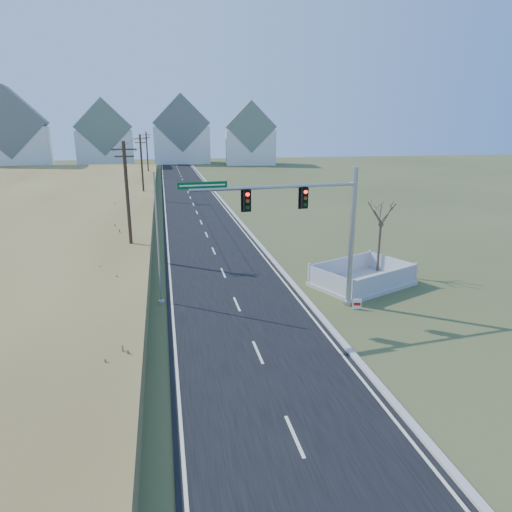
% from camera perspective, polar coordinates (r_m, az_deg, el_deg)
% --- Properties ---
extents(ground, '(260.00, 260.00, 0.00)m').
position_cam_1_polar(ground, '(23.13, -0.80, -9.79)').
color(ground, '#464C24').
rests_on(ground, ground).
extents(road, '(8.00, 180.00, 0.06)m').
position_cam_1_polar(road, '(71.29, -8.41, 7.68)').
color(road, black).
rests_on(road, ground).
extents(curb, '(0.30, 180.00, 0.18)m').
position_cam_1_polar(curb, '(71.63, -5.07, 7.87)').
color(curb, '#B2AFA8').
rests_on(curb, ground).
extents(utility_pole_near, '(1.80, 0.26, 9.00)m').
position_cam_1_polar(utility_pole_near, '(35.98, -15.74, 6.77)').
color(utility_pole_near, '#422D1E').
rests_on(utility_pole_near, ground).
extents(utility_pole_mid, '(1.80, 0.26, 9.00)m').
position_cam_1_polar(utility_pole_mid, '(65.75, -14.07, 10.78)').
color(utility_pole_mid, '#422D1E').
rests_on(utility_pole_mid, ground).
extents(utility_pole_far, '(1.80, 0.26, 9.00)m').
position_cam_1_polar(utility_pole_far, '(95.67, -13.43, 12.29)').
color(utility_pole_far, '#422D1E').
rests_on(utility_pole_far, ground).
extents(condo_nw, '(17.69, 13.38, 19.05)m').
position_cam_1_polar(condo_nw, '(125.25, -28.16, 13.03)').
color(condo_nw, silver).
rests_on(condo_nw, ground).
extents(condo_nnw, '(14.93, 11.17, 17.03)m').
position_cam_1_polar(condo_nnw, '(129.29, -18.38, 13.76)').
color(condo_nnw, silver).
rests_on(condo_nnw, ground).
extents(condo_n, '(15.27, 10.20, 18.54)m').
position_cam_1_polar(condo_n, '(132.63, -9.33, 14.67)').
color(condo_n, silver).
rests_on(condo_n, ground).
extents(condo_ne, '(14.12, 10.51, 16.52)m').
position_cam_1_polar(condo_ne, '(126.79, -0.73, 14.47)').
color(condo_ne, silver).
rests_on(condo_ne, ground).
extents(traffic_signal_mast, '(9.92, 1.26, 7.92)m').
position_cam_1_polar(traffic_signal_mast, '(25.16, 8.12, 3.74)').
color(traffic_signal_mast, '#9EA0A5').
rests_on(traffic_signal_mast, ground).
extents(fence_enclosure, '(7.26, 6.26, 1.39)m').
position_cam_1_polar(fence_enclosure, '(30.67, 13.10, -3.06)').
color(fence_enclosure, '#B7B5AD').
rests_on(fence_enclosure, ground).
extents(open_sign, '(0.48, 0.18, 0.60)m').
position_cam_1_polar(open_sign, '(26.63, 12.52, -5.88)').
color(open_sign, white).
rests_on(open_sign, ground).
extents(flagpole, '(0.34, 0.34, 7.63)m').
position_cam_1_polar(flagpole, '(26.68, -12.09, 0.38)').
color(flagpole, '#B7B5AD').
rests_on(flagpole, ground).
extents(bare_tree, '(2.06, 2.06, 5.47)m').
position_cam_1_polar(bare_tree, '(32.28, 15.43, 5.31)').
color(bare_tree, '#4C3F33').
rests_on(bare_tree, ground).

